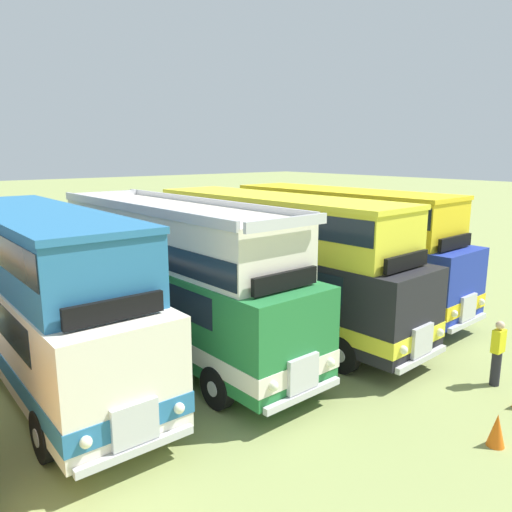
{
  "coord_description": "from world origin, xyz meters",
  "views": [
    {
      "loc": [
        -1.51,
        -12.41,
        5.9
      ],
      "look_at": [
        8.86,
        0.54,
        2.39
      ],
      "focal_mm": 34.74,
      "sensor_mm": 36.0,
      "label": 1
    }
  ],
  "objects_px": {
    "bus_sixth_in_row": "(174,274)",
    "bus_seventh_in_row": "(276,256)",
    "marshal_person": "(497,353)",
    "bus_eighth_in_row": "(342,243)",
    "cone_mid_row": "(497,430)",
    "bus_fifth_in_row": "(43,290)"
  },
  "relations": [
    {
      "from": "bus_fifth_in_row",
      "to": "bus_seventh_in_row",
      "type": "distance_m",
      "value": 7.31
    },
    {
      "from": "bus_sixth_in_row",
      "to": "bus_seventh_in_row",
      "type": "height_order",
      "value": "bus_sixth_in_row"
    },
    {
      "from": "bus_sixth_in_row",
      "to": "cone_mid_row",
      "type": "height_order",
      "value": "bus_sixth_in_row"
    },
    {
      "from": "bus_sixth_in_row",
      "to": "bus_fifth_in_row",
      "type": "bearing_deg",
      "value": 177.64
    },
    {
      "from": "bus_sixth_in_row",
      "to": "bus_eighth_in_row",
      "type": "xyz_separation_m",
      "value": [
        7.29,
        -0.09,
        0.11
      ]
    },
    {
      "from": "bus_seventh_in_row",
      "to": "marshal_person",
      "type": "bearing_deg",
      "value": -77.1
    },
    {
      "from": "bus_eighth_in_row",
      "to": "bus_sixth_in_row",
      "type": "bearing_deg",
      "value": 179.27
    },
    {
      "from": "bus_sixth_in_row",
      "to": "bus_seventh_in_row",
      "type": "xyz_separation_m",
      "value": [
        3.64,
        -0.45,
        0.11
      ]
    },
    {
      "from": "bus_seventh_in_row",
      "to": "bus_eighth_in_row",
      "type": "distance_m",
      "value": 3.66
    },
    {
      "from": "cone_mid_row",
      "to": "marshal_person",
      "type": "relative_size",
      "value": 0.41
    },
    {
      "from": "bus_eighth_in_row",
      "to": "cone_mid_row",
      "type": "height_order",
      "value": "bus_eighth_in_row"
    },
    {
      "from": "cone_mid_row",
      "to": "bus_eighth_in_row",
      "type": "bearing_deg",
      "value": 60.78
    },
    {
      "from": "bus_seventh_in_row",
      "to": "cone_mid_row",
      "type": "height_order",
      "value": "bus_seventh_in_row"
    },
    {
      "from": "bus_fifth_in_row",
      "to": "bus_sixth_in_row",
      "type": "distance_m",
      "value": 3.65
    },
    {
      "from": "bus_sixth_in_row",
      "to": "cone_mid_row",
      "type": "distance_m",
      "value": 9.17
    },
    {
      "from": "bus_sixth_in_row",
      "to": "bus_seventh_in_row",
      "type": "bearing_deg",
      "value": -6.98
    },
    {
      "from": "bus_fifth_in_row",
      "to": "bus_seventh_in_row",
      "type": "xyz_separation_m",
      "value": [
        7.29,
        -0.6,
        0.0
      ]
    },
    {
      "from": "bus_eighth_in_row",
      "to": "marshal_person",
      "type": "relative_size",
      "value": 5.86
    },
    {
      "from": "bus_fifth_in_row",
      "to": "marshal_person",
      "type": "xyz_separation_m",
      "value": [
        8.85,
        -7.4,
        -1.58
      ]
    },
    {
      "from": "marshal_person",
      "to": "bus_seventh_in_row",
      "type": "bearing_deg",
      "value": 102.9
    },
    {
      "from": "bus_sixth_in_row",
      "to": "bus_eighth_in_row",
      "type": "relative_size",
      "value": 1.05
    },
    {
      "from": "bus_sixth_in_row",
      "to": "cone_mid_row",
      "type": "relative_size",
      "value": 15.11
    }
  ]
}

